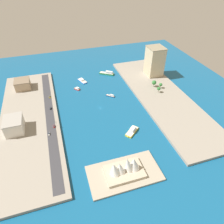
{
  "coord_description": "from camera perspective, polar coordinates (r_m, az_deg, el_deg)",
  "views": [
    {
      "loc": [
        51.85,
        216.35,
        166.28
      ],
      "look_at": [
        -10.79,
        18.62,
        3.89
      ],
      "focal_mm": 32.69,
      "sensor_mm": 36.0,
      "label": 1
    }
  ],
  "objects": [
    {
      "name": "ground_plane",
      "position": [
        277.75,
        -3.28,
        1.21
      ],
      "size": [
        440.0,
        440.0,
        0.0
      ],
      "primitive_type": "plane",
      "color": "#145684"
    },
    {
      "name": "quay_west",
      "position": [
        307.44,
        13.49,
        4.52
      ],
      "size": [
        70.0,
        240.0,
        3.27
      ],
      "primitive_type": "cube",
      "color": "gray",
      "rests_on": "ground_plane"
    },
    {
      "name": "quay_east",
      "position": [
        274.78,
        -22.1,
        -2.07
      ],
      "size": [
        70.0,
        240.0,
        3.27
      ],
      "primitive_type": "cube",
      "color": "gray",
      "rests_on": "ground_plane"
    },
    {
      "name": "peninsula_point",
      "position": [
        202.58,
        3.4,
        -16.72
      ],
      "size": [
        68.84,
        36.68,
        2.0
      ],
      "primitive_type": "cube",
      "color": "#A89E89",
      "rests_on": "ground_plane"
    },
    {
      "name": "road_strip",
      "position": [
        271.25,
        -17.04,
        -0.83
      ],
      "size": [
        10.38,
        228.0,
        0.15
      ],
      "primitive_type": "cube",
      "color": "#38383D",
      "rests_on": "quay_east"
    },
    {
      "name": "ferry_green_doubledeck",
      "position": [
        358.35,
        -1.34,
        10.8
      ],
      "size": [
        24.85,
        19.38,
        6.3
      ],
      "color": "#2D8C4C",
      "rests_on": "ground_plane"
    },
    {
      "name": "tugboat_red",
      "position": [
        319.67,
        -9.71,
        6.44
      ],
      "size": [
        8.87,
        9.74,
        4.08
      ],
      "color": "red",
      "rests_on": "ground_plane"
    },
    {
      "name": "patrol_launch_navy",
      "position": [
        299.45,
        -0.34,
        4.59
      ],
      "size": [
        11.89,
        11.08,
        3.39
      ],
      "color": "#1E284C",
      "rests_on": "ground_plane"
    },
    {
      "name": "catamaran_blue",
      "position": [
        341.12,
        -8.35,
        8.7
      ],
      "size": [
        13.66,
        21.03,
        3.63
      ],
      "color": "blue",
      "rests_on": "ground_plane"
    },
    {
      "name": "ferry_yellow_fast",
      "position": [
        240.42,
        5.63,
        -5.3
      ],
      "size": [
        19.96,
        18.59,
        5.85
      ],
      "color": "yellow",
      "rests_on": "ground_plane"
    },
    {
      "name": "hotel_broad_white",
      "position": [
        257.81,
        -25.72,
        -3.31
      ],
      "size": [
        20.61,
        25.68,
        16.63
      ],
      "color": "silver",
      "rests_on": "quay_east"
    },
    {
      "name": "apartment_midrise_tan",
      "position": [
        338.27,
        -23.74,
        7.17
      ],
      "size": [
        21.88,
        23.47,
        13.66
      ],
      "color": "tan",
      "rests_on": "quay_east"
    },
    {
      "name": "office_block_beige",
      "position": [
        350.16,
        11.82,
        13.75
      ],
      "size": [
        25.55,
        27.48,
        46.57
      ],
      "color": "#C6B793",
      "rests_on": "quay_west"
    },
    {
      "name": "van_white",
      "position": [
        243.31,
        -17.23,
        -5.88
      ],
      "size": [
        1.9,
        4.29,
        1.5
      ],
      "color": "black",
      "rests_on": "road_strip"
    },
    {
      "name": "taxi_yellow_cab",
      "position": [
        304.51,
        -17.01,
        4.05
      ],
      "size": [
        1.89,
        4.84,
        1.49
      ],
      "color": "black",
      "rests_on": "road_strip"
    },
    {
      "name": "suv_black",
      "position": [
        281.35,
        -16.8,
        1.02
      ],
      "size": [
        2.0,
        5.01,
        1.57
      ],
      "color": "black",
      "rests_on": "road_strip"
    },
    {
      "name": "pickup_red",
      "position": [
        251.5,
        -15.9,
        -3.85
      ],
      "size": [
        2.12,
        4.52,
        1.66
      ],
      "color": "black",
      "rests_on": "road_strip"
    },
    {
      "name": "traffic_light_waterfront",
      "position": [
        249.98,
        -15.35,
        -2.99
      ],
      "size": [
        0.36,
        0.36,
        6.5
      ],
      "color": "black",
      "rests_on": "quay_east"
    },
    {
      "name": "opera_landmark",
      "position": [
        195.98,
        3.53,
        -15.33
      ],
      "size": [
        36.71,
        23.81,
        20.28
      ],
      "color": "#BCAD93",
      "rests_on": "peninsula_point"
    },
    {
      "name": "park_tree_cluster",
      "position": [
        316.65,
        12.4,
        7.52
      ],
      "size": [
        13.54,
        23.03,
        10.38
      ],
      "color": "brown",
      "rests_on": "quay_west"
    }
  ]
}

